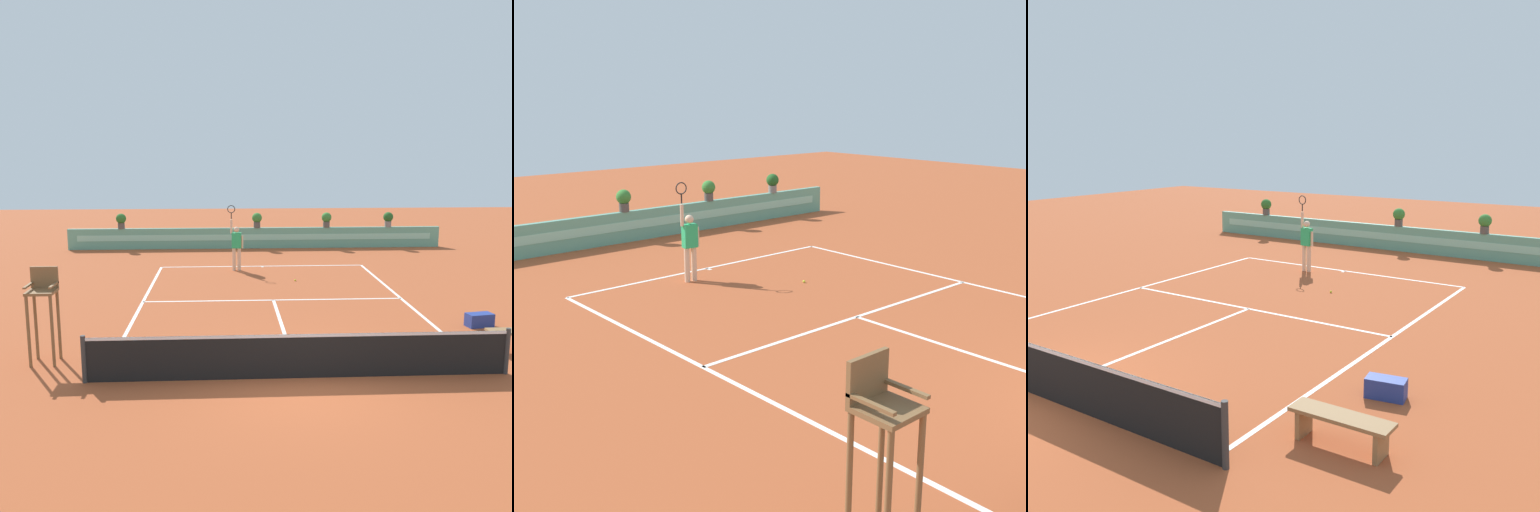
% 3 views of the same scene
% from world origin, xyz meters
% --- Properties ---
extents(ground_plane, '(60.00, 60.00, 0.00)m').
position_xyz_m(ground_plane, '(0.00, 6.00, 0.00)').
color(ground_plane, '#A84C28').
extents(court_lines, '(8.32, 11.94, 0.01)m').
position_xyz_m(court_lines, '(0.00, 6.72, 0.00)').
color(court_lines, white).
rests_on(court_lines, ground).
extents(back_wall_barrier, '(18.00, 0.21, 1.00)m').
position_xyz_m(back_wall_barrier, '(0.00, 16.39, 0.50)').
color(back_wall_barrier, '#60A88E').
rests_on(back_wall_barrier, ground).
extents(umpire_chair, '(0.60, 0.60, 2.14)m').
position_xyz_m(umpire_chair, '(-5.55, 1.26, 1.34)').
color(umpire_chair, brown).
rests_on(umpire_chair, ground).
extents(tennis_player, '(0.62, 0.26, 2.58)m').
position_xyz_m(tennis_player, '(-1.07, 11.12, 1.05)').
color(tennis_player, beige).
rests_on(tennis_player, ground).
extents(tennis_ball_near_baseline, '(0.07, 0.07, 0.07)m').
position_xyz_m(tennis_ball_near_baseline, '(1.02, 9.08, 0.03)').
color(tennis_ball_near_baseline, '#CCE033').
rests_on(tennis_ball_near_baseline, ground).
extents(potted_plant_far_right, '(0.48, 0.48, 0.72)m').
position_xyz_m(potted_plant_far_right, '(6.47, 16.39, 1.41)').
color(potted_plant_far_right, gray).
rests_on(potted_plant_far_right, back_wall_barrier).
extents(potted_plant_right, '(0.48, 0.48, 0.72)m').
position_xyz_m(potted_plant_right, '(3.42, 16.39, 1.41)').
color(potted_plant_right, '#514C47').
rests_on(potted_plant_right, back_wall_barrier).
extents(potted_plant_centre, '(0.48, 0.48, 0.72)m').
position_xyz_m(potted_plant_centre, '(0.04, 16.39, 1.41)').
color(potted_plant_centre, '#514C47').
rests_on(potted_plant_centre, back_wall_barrier).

